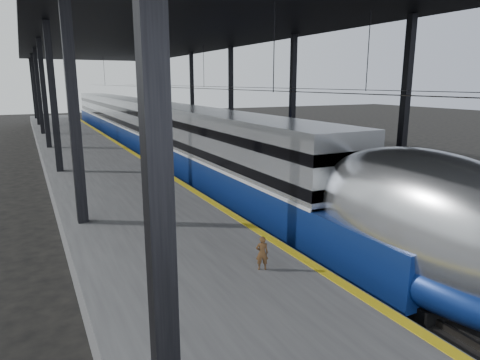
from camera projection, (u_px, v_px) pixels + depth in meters
ground at (297, 270)px, 13.63m from camera, size 160.00×160.00×0.00m
platform at (91, 162)px, 29.40m from camera, size 6.00×80.00×1.00m
yellow_strip at (131, 152)px, 30.52m from camera, size 0.30×80.00×0.01m
rails at (200, 159)px, 33.00m from camera, size 6.52×80.00×0.16m
canopy at (162, 34)px, 29.84m from camera, size 18.00×75.00×9.47m
tgv_train at (151, 130)px, 35.48m from camera, size 3.00×65.20×4.30m
second_train at (165, 119)px, 48.43m from camera, size 2.59×56.05×3.56m
child at (262, 253)px, 11.25m from camera, size 0.39×0.33×0.92m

